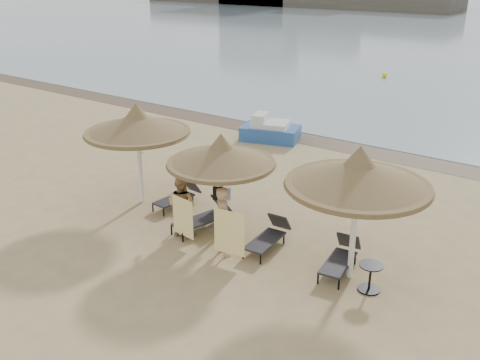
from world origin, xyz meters
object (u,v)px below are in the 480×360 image
object	(u,v)px
lounger_far_left	(179,195)
lounger_near_right	(269,235)
person_left	(181,201)
palapa_center	(221,155)
palapa_left	(137,124)
person_right	(224,216)
pedal_boat	(270,130)
lounger_near_left	(206,216)
lounger_far_right	(341,256)
side_table	(370,278)
palapa_right	(358,175)

from	to	relation	value
lounger_far_left	lounger_near_right	xyz separation A→B (m)	(3.63, -0.59, 0.01)
lounger_far_left	person_left	bearing A→B (deg)	-40.79
lounger_near_right	person_left	xyz separation A→B (m)	(-2.29, -0.78, 0.67)
palapa_center	lounger_far_left	world-z (taller)	palapa_center
palapa_left	person_right	bearing A→B (deg)	-14.96
palapa_left	palapa_center	distance (m)	3.30
lounger_near_right	pedal_boat	world-z (taller)	pedal_boat
lounger_near_left	lounger_far_left	bearing A→B (deg)	170.02
person_left	palapa_left	bearing A→B (deg)	-26.42
lounger_far_right	side_table	distance (m)	1.03
lounger_far_left	palapa_center	bearing A→B (deg)	-13.36
palapa_right	lounger_near_left	world-z (taller)	palapa_right
lounger_near_right	side_table	distance (m)	2.94
palapa_center	person_right	bearing A→B (deg)	-49.81
palapa_left	person_left	distance (m)	2.98
palapa_left	pedal_boat	size ratio (longest dim) A/B	1.19
lounger_near_right	palapa_center	bearing A→B (deg)	-178.61
palapa_left	person_left	size ratio (longest dim) A/B	1.58
side_table	person_left	world-z (taller)	person_left
lounger_near_left	lounger_near_right	world-z (taller)	lounger_near_left
palapa_right	side_table	bearing A→B (deg)	-24.64
pedal_boat	side_table	bearing A→B (deg)	-62.65
lounger_near_left	person_left	size ratio (longest dim) A/B	0.94
palapa_center	person_left	size ratio (longest dim) A/B	1.44
lounger_far_right	person_right	size ratio (longest dim) A/B	0.81
lounger_far_left	person_right	xyz separation A→B (m)	(2.90, -1.56, 0.74)
lounger_far_right	lounger_near_right	bearing A→B (deg)	175.04
side_table	lounger_far_right	bearing A→B (deg)	153.52
palapa_left	lounger_near_left	world-z (taller)	palapa_left
lounger_far_right	person_left	size ratio (longest dim) A/B	0.86
lounger_far_right	pedal_boat	world-z (taller)	pedal_boat
palapa_center	person_left	distance (m)	1.66
person_right	person_left	bearing A→B (deg)	25.38
person_left	pedal_boat	xyz separation A→B (m)	(-2.66, 8.50, -0.59)
side_table	person_left	size ratio (longest dim) A/B	0.33
person_right	palapa_right	bearing A→B (deg)	-132.13
lounger_far_left	lounger_far_right	world-z (taller)	lounger_far_right
palapa_center	person_left	bearing A→B (deg)	-142.93
palapa_center	lounger_far_right	world-z (taller)	palapa_center
person_left	lounger_near_left	bearing A→B (deg)	-119.15
palapa_left	lounger_near_right	bearing A→B (deg)	-1.23
lounger_far_right	palapa_left	bearing A→B (deg)	172.32
palapa_center	pedal_boat	distance (m)	8.80
person_left	person_right	world-z (taller)	person_right
pedal_boat	lounger_far_right	bearing A→B (deg)	-64.55
lounger_far_right	palapa_center	bearing A→B (deg)	176.20
palapa_left	person_left	world-z (taller)	palapa_left
palapa_right	person_right	world-z (taller)	palapa_right
lounger_far_left	pedal_boat	world-z (taller)	pedal_boat
palapa_center	side_table	size ratio (longest dim) A/B	4.40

